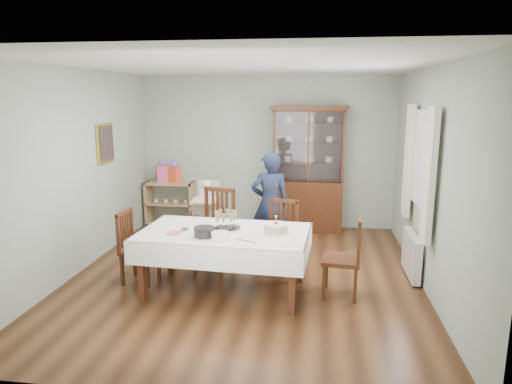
% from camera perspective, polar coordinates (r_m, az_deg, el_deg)
% --- Properties ---
extents(floor, '(5.00, 5.00, 0.00)m').
position_cam_1_polar(floor, '(6.13, -1.34, -10.49)').
color(floor, '#593319').
rests_on(floor, ground).
extents(room_shell, '(5.00, 5.00, 5.00)m').
position_cam_1_polar(room_shell, '(6.22, -0.65, 6.10)').
color(room_shell, '#9EAA99').
rests_on(room_shell, floor).
extents(dining_table, '(2.07, 1.27, 0.76)m').
position_cam_1_polar(dining_table, '(5.57, -3.94, -8.59)').
color(dining_table, '#4C2713').
rests_on(dining_table, floor).
extents(china_cabinet, '(1.30, 0.48, 2.18)m').
position_cam_1_polar(china_cabinet, '(7.95, 6.53, 3.07)').
color(china_cabinet, '#4C2713').
rests_on(china_cabinet, floor).
extents(sideboard, '(0.90, 0.38, 0.80)m').
position_cam_1_polar(sideboard, '(8.53, -10.63, -1.40)').
color(sideboard, tan).
rests_on(sideboard, floor).
extents(picture_frame, '(0.04, 0.48, 0.58)m').
position_cam_1_polar(picture_frame, '(7.14, -18.33, 5.82)').
color(picture_frame, gold).
rests_on(picture_frame, room_shell).
extents(window, '(0.04, 1.02, 1.22)m').
position_cam_1_polar(window, '(6.09, 20.20, 3.78)').
color(window, white).
rests_on(window, room_shell).
extents(curtain_left, '(0.07, 0.30, 1.55)m').
position_cam_1_polar(curtain_left, '(5.49, 20.88, 1.86)').
color(curtain_left, silver).
rests_on(curtain_left, room_shell).
extents(curtain_right, '(0.07, 0.30, 1.55)m').
position_cam_1_polar(curtain_right, '(6.69, 18.52, 3.70)').
color(curtain_right, silver).
rests_on(curtain_right, room_shell).
extents(radiator, '(0.10, 0.80, 0.55)m').
position_cam_1_polar(radiator, '(6.36, 18.86, -7.40)').
color(radiator, white).
rests_on(radiator, floor).
extents(chair_far_left, '(0.57, 0.57, 1.07)m').
position_cam_1_polar(chair_far_left, '(6.42, -5.19, -6.44)').
color(chair_far_left, '#4C2713').
rests_on(chair_far_left, floor).
extents(chair_far_right, '(0.50, 0.50, 0.94)m').
position_cam_1_polar(chair_far_right, '(6.28, 3.02, -7.19)').
color(chair_far_right, '#4C2713').
rests_on(chair_far_right, floor).
extents(chair_end_left, '(0.44, 0.44, 0.92)m').
position_cam_1_polar(chair_end_left, '(6.06, -14.40, -8.34)').
color(chair_end_left, '#4C2713').
rests_on(chair_end_left, floor).
extents(chair_end_right, '(0.47, 0.47, 0.97)m').
position_cam_1_polar(chair_end_right, '(5.57, 10.72, -9.85)').
color(chair_end_right, '#4C2713').
rests_on(chair_end_right, floor).
extents(woman, '(0.64, 0.49, 1.55)m').
position_cam_1_polar(woman, '(6.74, 1.76, -1.48)').
color(woman, '#151D31').
rests_on(woman, floor).
extents(high_chair, '(0.51, 0.51, 1.08)m').
position_cam_1_polar(high_chair, '(7.15, -6.07, -3.67)').
color(high_chair, black).
rests_on(high_chair, floor).
extents(champagne_tray, '(0.37, 0.37, 0.22)m').
position_cam_1_polar(champagne_tray, '(5.51, -3.82, -3.97)').
color(champagne_tray, silver).
rests_on(champagne_tray, dining_table).
extents(birthday_cake, '(0.32, 0.32, 0.22)m').
position_cam_1_polar(birthday_cake, '(5.33, 2.50, -4.63)').
color(birthday_cake, white).
rests_on(birthday_cake, dining_table).
extents(plate_stack_dark, '(0.27, 0.27, 0.11)m').
position_cam_1_polar(plate_stack_dark, '(5.26, -6.49, -4.96)').
color(plate_stack_dark, black).
rests_on(plate_stack_dark, dining_table).
extents(plate_stack_white, '(0.22, 0.22, 0.09)m').
position_cam_1_polar(plate_stack_white, '(5.13, -4.54, -5.50)').
color(plate_stack_white, white).
rests_on(plate_stack_white, dining_table).
extents(napkin_stack, '(0.15, 0.15, 0.02)m').
position_cam_1_polar(napkin_stack, '(5.42, -10.19, -5.08)').
color(napkin_stack, '#DA507C').
rests_on(napkin_stack, dining_table).
extents(cutlery, '(0.10, 0.15, 0.01)m').
position_cam_1_polar(cutlery, '(5.57, -9.20, -4.61)').
color(cutlery, silver).
rests_on(cutlery, dining_table).
extents(cake_knife, '(0.26, 0.14, 0.01)m').
position_cam_1_polar(cake_knife, '(5.07, -1.21, -6.13)').
color(cake_knife, silver).
rests_on(cake_knife, dining_table).
extents(gift_bag_pink, '(0.26, 0.22, 0.41)m').
position_cam_1_polar(gift_bag_pink, '(8.43, -11.55, 2.44)').
color(gift_bag_pink, '#DA507C').
rests_on(gift_bag_pink, sideboard).
extents(gift_bag_orange, '(0.26, 0.23, 0.40)m').
position_cam_1_polar(gift_bag_orange, '(8.37, -10.20, 2.41)').
color(gift_bag_orange, '#F15126').
rests_on(gift_bag_orange, sideboard).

